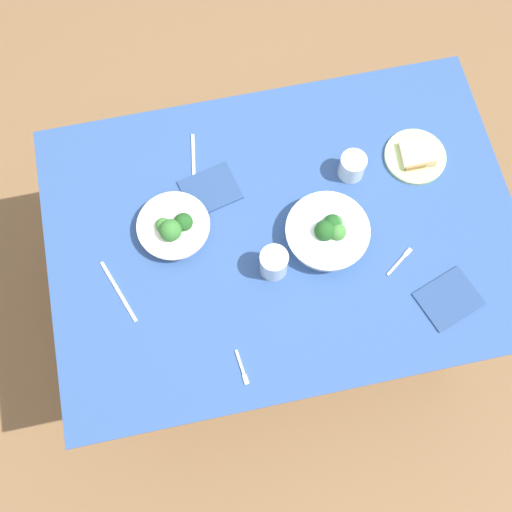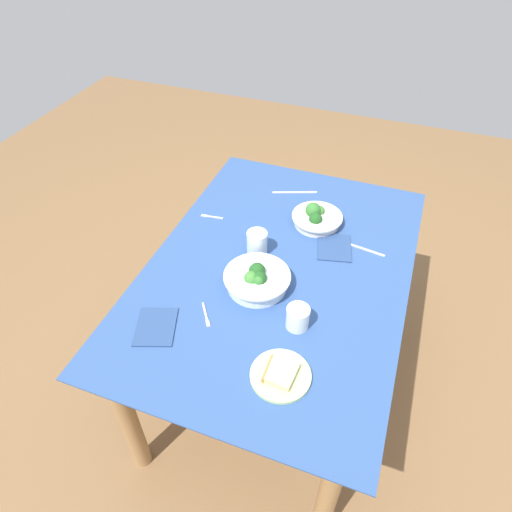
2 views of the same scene
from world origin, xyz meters
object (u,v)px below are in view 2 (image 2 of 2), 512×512
object	(u,v)px
fork_by_far_bowl	(211,217)
napkin_folded_upper	(156,327)
water_glass_center	(298,317)
table_knife_left	(295,192)
napkin_folded_lower	(334,247)
fork_by_near_bowl	(206,316)
water_glass_side	(257,243)
broccoli_bowl_near	(257,280)
table_knife_right	(362,249)
broccoli_bowl_far	(316,218)
bread_side_plate	(280,374)

from	to	relation	value
fork_by_far_bowl	napkin_folded_upper	bearing A→B (deg)	90.09
water_glass_center	napkin_folded_upper	xyz separation A→B (m)	(0.18, -0.46, -0.04)
fork_by_far_bowl	napkin_folded_upper	distance (m)	0.63
table_knife_left	napkin_folded_upper	size ratio (longest dim) A/B	1.28
water_glass_center	napkin_folded_lower	world-z (taller)	water_glass_center
fork_by_near_bowl	napkin_folded_lower	bearing A→B (deg)	110.68
water_glass_side	broccoli_bowl_near	bearing A→B (deg)	20.14
table_knife_right	fork_by_far_bowl	bearing A→B (deg)	-169.79
fork_by_near_bowl	table_knife_left	size ratio (longest dim) A/B	0.46
broccoli_bowl_far	napkin_folded_upper	xyz separation A→B (m)	(0.75, -0.37, -0.03)
fork_by_far_bowl	napkin_folded_lower	xyz separation A→B (m)	(0.01, 0.56, 0.00)
water_glass_side	fork_by_near_bowl	bearing A→B (deg)	-8.21
water_glass_center	napkin_folded_upper	bearing A→B (deg)	-68.82
broccoli_bowl_far	water_glass_center	size ratio (longest dim) A/B	2.59
bread_side_plate	broccoli_bowl_far	bearing A→B (deg)	-173.42
water_glass_side	napkin_folded_lower	bearing A→B (deg)	115.36
fork_by_far_bowl	table_knife_left	xyz separation A→B (m)	(-0.31, 0.30, -0.00)
bread_side_plate	napkin_folded_lower	bearing A→B (deg)	178.09
broccoli_bowl_near	bread_side_plate	xyz separation A→B (m)	(0.34, 0.20, -0.03)
water_glass_center	napkin_folded_upper	world-z (taller)	water_glass_center
broccoli_bowl_near	fork_by_far_bowl	distance (m)	0.47
broccoli_bowl_far	fork_by_near_bowl	xyz separation A→B (m)	(0.64, -0.23, -0.03)
table_knife_right	napkin_folded_upper	bearing A→B (deg)	-124.10
bread_side_plate	table_knife_left	distance (m)	1.01
broccoli_bowl_far	water_glass_side	world-z (taller)	water_glass_side
table_knife_left	broccoli_bowl_near	bearing A→B (deg)	73.00
napkin_folded_upper	water_glass_side	bearing A→B (deg)	157.80
broccoli_bowl_far	water_glass_center	world-z (taller)	broccoli_bowl_far
fork_by_far_bowl	table_knife_right	xyz separation A→B (m)	(-0.02, 0.67, -0.00)
water_glass_center	table_knife_left	world-z (taller)	water_glass_center
fork_by_far_bowl	table_knife_right	bearing A→B (deg)	175.00
bread_side_plate	fork_by_far_bowl	xyz separation A→B (m)	(-0.67, -0.54, -0.01)
bread_side_plate	fork_by_near_bowl	size ratio (longest dim) A/B	2.00
napkin_folded_lower	broccoli_bowl_near	bearing A→B (deg)	-35.31
broccoli_bowl_near	napkin_folded_lower	size ratio (longest dim) A/B	1.50
broccoli_bowl_near	table_knife_left	xyz separation A→B (m)	(-0.64, -0.04, -0.03)
water_glass_side	napkin_folded_upper	distance (m)	0.52
table_knife_right	napkin_folded_upper	distance (m)	0.88
water_glass_center	table_knife_right	distance (m)	0.50
table_knife_left	napkin_folded_lower	bearing A→B (deg)	108.79
broccoli_bowl_near	bread_side_plate	bearing A→B (deg)	30.82
fork_by_far_bowl	water_glass_center	bearing A→B (deg)	132.76
fork_by_near_bowl	broccoli_bowl_far	bearing A→B (deg)	124.66
table_knife_right	fork_by_near_bowl	bearing A→B (deg)	-121.34
napkin_folded_lower	table_knife_left	bearing A→B (deg)	-140.38
water_glass_center	napkin_folded_lower	distance (m)	0.44
water_glass_side	table_knife_right	size ratio (longest dim) A/B	0.54
bread_side_plate	water_glass_side	world-z (taller)	water_glass_side
broccoli_bowl_near	water_glass_side	bearing A→B (deg)	-159.86
broccoli_bowl_near	table_knife_right	size ratio (longest dim) A/B	1.33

